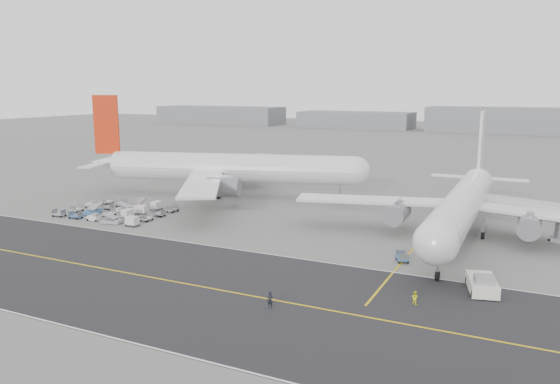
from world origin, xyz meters
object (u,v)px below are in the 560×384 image
at_px(airliner_a, 225,168).
at_px(ground_crew_a, 270,300).
at_px(jet_bridge, 517,209).
at_px(pushback_tug, 482,284).
at_px(ground_crew_b, 415,298).
at_px(airliner_b, 463,204).

bearing_deg(airliner_a, ground_crew_a, -159.70).
bearing_deg(jet_bridge, ground_crew_a, -100.64).
height_order(pushback_tug, jet_bridge, jet_bridge).
relative_size(pushback_tug, jet_bridge, 0.52).
relative_size(jet_bridge, ground_crew_b, 10.27).
height_order(airliner_a, airliner_b, airliner_a).
height_order(jet_bridge, ground_crew_b, jet_bridge).
xyz_separation_m(airliner_a, ground_crew_b, (53.35, -46.02, -5.78)).
bearing_deg(airliner_b, airliner_a, 165.50).
distance_m(ground_crew_a, ground_crew_b, 16.61).
distance_m(pushback_tug, ground_crew_b, 10.02).
bearing_deg(jet_bridge, pushback_tug, -78.08).
height_order(airliner_a, jet_bridge, airliner_a).
height_order(pushback_tug, ground_crew_a, pushback_tug).
bearing_deg(airliner_a, airliner_b, -119.55).
xyz_separation_m(airliner_b, ground_crew_a, (-15.35, -40.34, -4.80)).
xyz_separation_m(airliner_b, ground_crew_b, (-0.78, -32.36, -4.94)).
distance_m(jet_bridge, ground_crew_a, 52.16).
height_order(jet_bridge, ground_crew_a, jet_bridge).
xyz_separation_m(airliner_a, ground_crew_a, (38.78, -54.01, -5.64)).
xyz_separation_m(airliner_a, pushback_tug, (59.91, -38.45, -5.59)).
distance_m(airliner_b, jet_bridge, 10.20).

